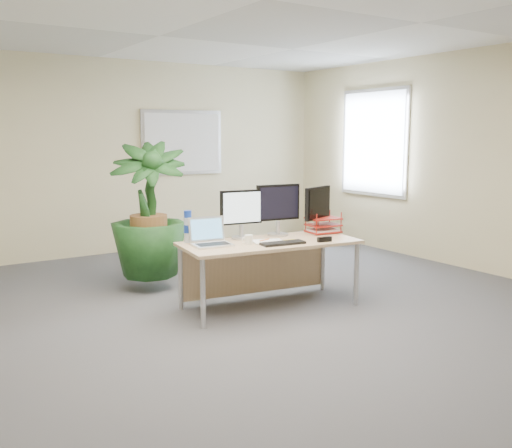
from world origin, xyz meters
TOP-DOWN VIEW (x-y plane):
  - floor at (0.00, 0.00)m, footprint 8.00×8.00m
  - back_wall at (0.00, 4.00)m, footprint 7.00×0.04m
  - whiteboard at (1.20, 3.97)m, footprint 1.30×0.04m
  - window at (3.47, 2.30)m, footprint 0.04×1.30m
  - desk at (0.51, 0.75)m, footprint 1.79×0.94m
  - floor_plant at (-0.21, 1.92)m, footprint 1.11×1.11m
  - monitor_left at (0.35, 0.93)m, footprint 0.43×0.20m
  - monitor_right at (0.76, 0.88)m, footprint 0.47×0.21m
  - monitor_dark at (1.18, 0.77)m, footprint 0.42×0.20m
  - laptop at (-0.06, 0.82)m, footprint 0.39×0.35m
  - keyboard at (0.52, 0.47)m, footprint 0.44×0.20m
  - coffee_mug at (0.26, 0.66)m, footprint 0.11×0.08m
  - spiral_notebook at (0.46, 0.64)m, footprint 0.34×0.29m
  - orange_pen at (0.45, 0.68)m, footprint 0.14×0.05m
  - yellow_highlighter at (0.68, 0.57)m, footprint 0.12×0.04m
  - water_bottle at (-0.18, 1.04)m, footprint 0.08×0.08m
  - letter_tray at (1.24, 0.75)m, footprint 0.36×0.29m
  - stapler at (0.93, 0.35)m, footprint 0.15×0.06m

SIDE VIEW (x-z plane):
  - floor at x=0.00m, z-range 0.00..0.00m
  - desk at x=0.51m, z-range 0.19..0.85m
  - spiral_notebook at x=0.46m, z-range 0.66..0.67m
  - yellow_highlighter at x=0.68m, z-range 0.66..0.67m
  - keyboard at x=0.52m, z-range 0.66..0.68m
  - orange_pen at x=0.45m, z-range 0.67..0.68m
  - stapler at x=0.93m, z-range 0.66..0.70m
  - coffee_mug at x=0.26m, z-range 0.66..0.74m
  - laptop at x=-0.06m, z-range 0.59..0.84m
  - letter_tray at x=1.24m, z-range 0.65..0.80m
  - floor_plant at x=-0.21m, z-range 0.00..1.50m
  - water_bottle at x=-0.18m, z-range 0.65..0.95m
  - monitor_left at x=0.35m, z-range 0.69..1.17m
  - monitor_dark at x=1.18m, z-range 0.69..1.18m
  - monitor_right at x=0.76m, z-range 0.69..1.21m
  - back_wall at x=0.00m, z-range 0.00..2.70m
  - whiteboard at x=1.20m, z-range 1.07..2.02m
  - window at x=3.47m, z-range 0.77..2.33m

